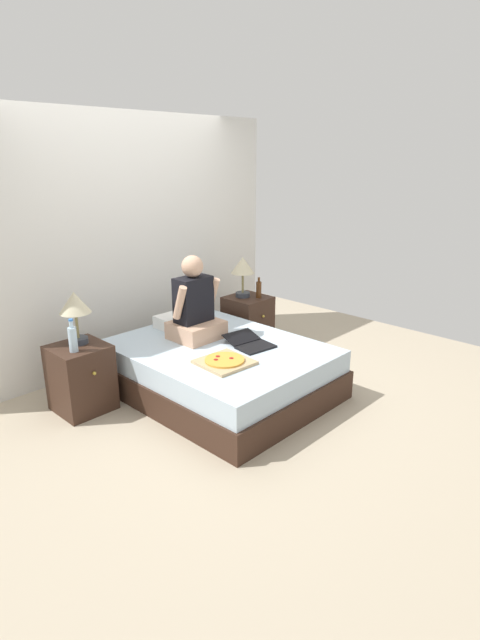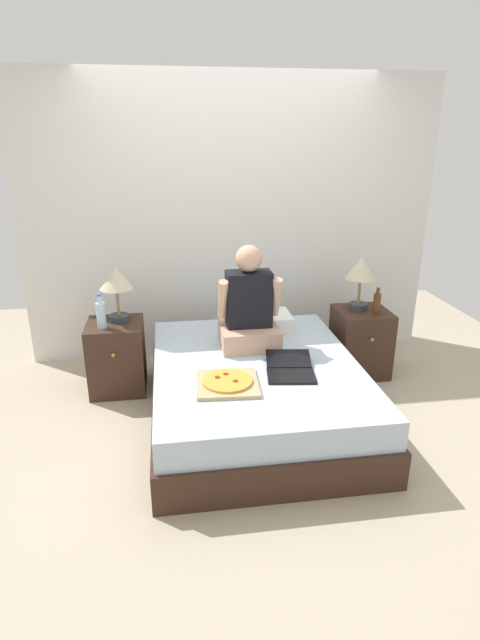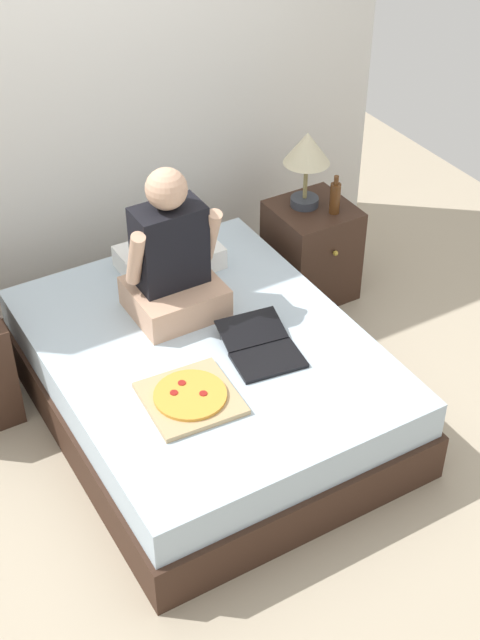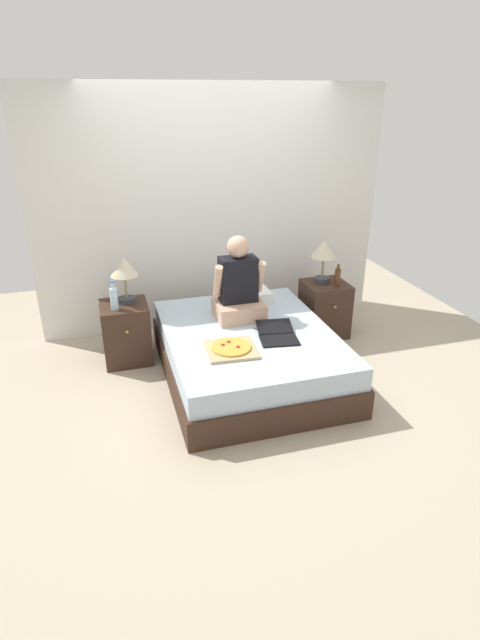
{
  "view_description": "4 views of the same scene",
  "coord_description": "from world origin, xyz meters",
  "px_view_note": "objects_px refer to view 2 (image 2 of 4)",
  "views": [
    {
      "loc": [
        -2.89,
        -3.03,
        2.09
      ],
      "look_at": [
        0.09,
        -0.18,
        0.72
      ],
      "focal_mm": 28.0,
      "sensor_mm": 36.0,
      "label": 1
    },
    {
      "loc": [
        -0.59,
        -3.2,
        1.99
      ],
      "look_at": [
        -0.12,
        -0.01,
        0.79
      ],
      "focal_mm": 28.0,
      "sensor_mm": 36.0,
      "label": 2
    },
    {
      "loc": [
        -1.53,
        -2.94,
        3.17
      ],
      "look_at": [
        0.13,
        -0.11,
        0.61
      ],
      "focal_mm": 50.0,
      "sensor_mm": 36.0,
      "label": 3
    },
    {
      "loc": [
        -1.19,
        -3.83,
        2.39
      ],
      "look_at": [
        -0.11,
        -0.12,
        0.63
      ],
      "focal_mm": 28.0,
      "sensor_mm": 36.0,
      "label": 4
    }
  ],
  "objects_px": {
    "water_bottle": "(101,314)",
    "person_seated": "(249,310)",
    "nightstand_left": "(117,356)",
    "pizza_box": "(227,383)",
    "nightstand_right": "(360,342)",
    "lamp_on_right_nightstand": "(361,272)",
    "beer_bottle": "(377,303)",
    "bed": "(256,391)",
    "lamp_on_left_nightstand": "(116,282)",
    "laptop": "(290,370)"
  },
  "relations": [
    {
      "from": "pizza_box",
      "to": "beer_bottle",
      "type": "bearing_deg",
      "value": 31.66
    },
    {
      "from": "nightstand_right",
      "to": "person_seated",
      "type": "relative_size",
      "value": 0.74
    },
    {
      "from": "nightstand_left",
      "to": "person_seated",
      "type": "bearing_deg",
      "value": -15.83
    },
    {
      "from": "lamp_on_left_nightstand",
      "to": "laptop",
      "type": "xyz_separation_m",
      "value": [
        1.2,
        -0.87,
        -0.43
      ]
    },
    {
      "from": "nightstand_left",
      "to": "water_bottle",
      "type": "bearing_deg",
      "value": -131.65
    },
    {
      "from": "nightstand_left",
      "to": "pizza_box",
      "type": "relative_size",
      "value": 1.36
    },
    {
      "from": "water_bottle",
      "to": "laptop",
      "type": "relative_size",
      "value": 0.61
    },
    {
      "from": "water_bottle",
      "to": "nightstand_right",
      "type": "distance_m",
      "value": 2.2
    },
    {
      "from": "lamp_on_left_nightstand",
      "to": "water_bottle",
      "type": "xyz_separation_m",
      "value": [
        -0.12,
        -0.14,
        -0.22
      ]
    },
    {
      "from": "pizza_box",
      "to": "person_seated",
      "type": "bearing_deg",
      "value": 69.1
    },
    {
      "from": "water_bottle",
      "to": "person_seated",
      "type": "relative_size",
      "value": 0.35
    },
    {
      "from": "nightstand_right",
      "to": "bed",
      "type": "bearing_deg",
      "value": -149.33
    },
    {
      "from": "nightstand_left",
      "to": "beer_bottle",
      "type": "bearing_deg",
      "value": -2.66
    },
    {
      "from": "nightstand_left",
      "to": "beer_bottle",
      "type": "height_order",
      "value": "beer_bottle"
    },
    {
      "from": "lamp_on_right_nightstand",
      "to": "beer_bottle",
      "type": "bearing_deg",
      "value": -56.31
    },
    {
      "from": "water_bottle",
      "to": "lamp_on_right_nightstand",
      "type": "bearing_deg",
      "value": 3.76
    },
    {
      "from": "nightstand_right",
      "to": "lamp_on_right_nightstand",
      "type": "relative_size",
      "value": 1.29
    },
    {
      "from": "bed",
      "to": "lamp_on_right_nightstand",
      "type": "distance_m",
      "value": 1.39
    },
    {
      "from": "beer_bottle",
      "to": "person_seated",
      "type": "bearing_deg",
      "value": -170.09
    },
    {
      "from": "beer_bottle",
      "to": "pizza_box",
      "type": "bearing_deg",
      "value": -148.34
    },
    {
      "from": "water_bottle",
      "to": "person_seated",
      "type": "distance_m",
      "value": 1.14
    },
    {
      "from": "lamp_on_right_nightstand",
      "to": "person_seated",
      "type": "xyz_separation_m",
      "value": [
        -1.01,
        -0.34,
        -0.17
      ]
    },
    {
      "from": "pizza_box",
      "to": "nightstand_right",
      "type": "bearing_deg",
      "value": 36.05
    },
    {
      "from": "nightstand_left",
      "to": "nightstand_right",
      "type": "bearing_deg",
      "value": 0.0
    },
    {
      "from": "laptop",
      "to": "water_bottle",
      "type": "bearing_deg",
      "value": 151.07
    },
    {
      "from": "bed",
      "to": "person_seated",
      "type": "xyz_separation_m",
      "value": [
        -0.0,
        0.32,
        0.52
      ]
    },
    {
      "from": "nightstand_right",
      "to": "beer_bottle",
      "type": "bearing_deg",
      "value": -54.99
    },
    {
      "from": "lamp_on_right_nightstand",
      "to": "lamp_on_left_nightstand",
      "type": "bearing_deg",
      "value": 180.0
    },
    {
      "from": "nightstand_left",
      "to": "beer_bottle",
      "type": "relative_size",
      "value": 2.52
    },
    {
      "from": "person_seated",
      "to": "bed",
      "type": "bearing_deg",
      "value": -89.65
    },
    {
      "from": "nightstand_right",
      "to": "beer_bottle",
      "type": "height_order",
      "value": "beer_bottle"
    },
    {
      "from": "lamp_on_right_nightstand",
      "to": "beer_bottle",
      "type": "relative_size",
      "value": 1.96
    },
    {
      "from": "laptop",
      "to": "pizza_box",
      "type": "xyz_separation_m",
      "value": [
        -0.45,
        -0.12,
        -0.0
      ]
    },
    {
      "from": "nightstand_left",
      "to": "pizza_box",
      "type": "distance_m",
      "value": 1.24
    },
    {
      "from": "lamp_on_right_nightstand",
      "to": "laptop",
      "type": "distance_m",
      "value": 1.26
    },
    {
      "from": "bed",
      "to": "beer_bottle",
      "type": "bearing_deg",
      "value": 24.97
    },
    {
      "from": "lamp_on_left_nightstand",
      "to": "water_bottle",
      "type": "bearing_deg",
      "value": -130.6
    },
    {
      "from": "person_seated",
      "to": "nightstand_right",
      "type": "bearing_deg",
      "value": 15.77
    },
    {
      "from": "laptop",
      "to": "person_seated",
      "type": "bearing_deg",
      "value": 111.13
    },
    {
      "from": "water_bottle",
      "to": "lamp_on_left_nightstand",
      "type": "bearing_deg",
      "value": 49.4
    },
    {
      "from": "person_seated",
      "to": "water_bottle",
      "type": "bearing_deg",
      "value": 169.65
    },
    {
      "from": "bed",
      "to": "nightstand_right",
      "type": "relative_size",
      "value": 3.27
    },
    {
      "from": "lamp_on_right_nightstand",
      "to": "beer_bottle",
      "type": "xyz_separation_m",
      "value": [
        0.1,
        -0.15,
        -0.23
      ]
    },
    {
      "from": "bed",
      "to": "beer_bottle",
      "type": "distance_m",
      "value": 1.3
    },
    {
      "from": "bed",
      "to": "laptop",
      "type": "distance_m",
      "value": 0.38
    },
    {
      "from": "lamp_on_right_nightstand",
      "to": "beer_bottle",
      "type": "distance_m",
      "value": 0.29
    },
    {
      "from": "nightstand_right",
      "to": "pizza_box",
      "type": "relative_size",
      "value": 1.36
    },
    {
      "from": "beer_bottle",
      "to": "nightstand_right",
      "type": "bearing_deg",
      "value": 125.01
    },
    {
      "from": "bed",
      "to": "person_seated",
      "type": "relative_size",
      "value": 2.43
    },
    {
      "from": "lamp_on_left_nightstand",
      "to": "person_seated",
      "type": "bearing_deg",
      "value": -19.04
    }
  ]
}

